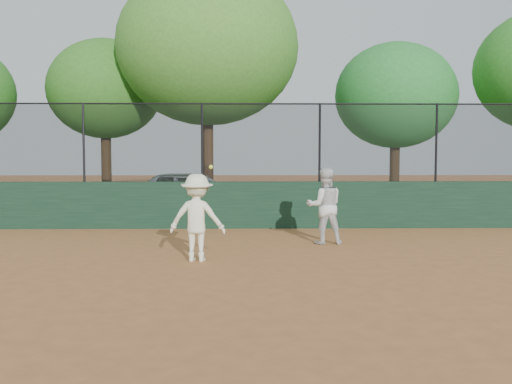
{
  "coord_description": "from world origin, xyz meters",
  "views": [
    {
      "loc": [
        0.59,
        -8.56,
        1.95
      ],
      "look_at": [
        0.8,
        2.2,
        1.2
      ],
      "focal_mm": 40.0,
      "sensor_mm": 36.0,
      "label": 1
    }
  ],
  "objects_px": {
    "player_main": "(197,218)",
    "tree_2": "(208,47)",
    "tree_1": "(105,89)",
    "parked_car": "(193,194)",
    "player_second": "(325,206)",
    "tree_3": "(396,96)"
  },
  "relations": [
    {
      "from": "player_main",
      "to": "tree_2",
      "type": "height_order",
      "value": "tree_2"
    },
    {
      "from": "player_main",
      "to": "tree_1",
      "type": "xyz_separation_m",
      "value": [
        -4.14,
        10.5,
        3.41
      ]
    },
    {
      "from": "tree_1",
      "to": "parked_car",
      "type": "bearing_deg",
      "value": -45.98
    },
    {
      "from": "parked_car",
      "to": "player_second",
      "type": "height_order",
      "value": "player_second"
    },
    {
      "from": "tree_3",
      "to": "player_second",
      "type": "bearing_deg",
      "value": -113.44
    },
    {
      "from": "tree_1",
      "to": "tree_2",
      "type": "xyz_separation_m",
      "value": [
        3.76,
        -1.32,
        1.27
      ]
    },
    {
      "from": "player_second",
      "to": "tree_2",
      "type": "bearing_deg",
      "value": -70.46
    },
    {
      "from": "parked_car",
      "to": "tree_3",
      "type": "height_order",
      "value": "tree_3"
    },
    {
      "from": "parked_car",
      "to": "tree_2",
      "type": "distance_m",
      "value": 5.27
    },
    {
      "from": "parked_car",
      "to": "tree_3",
      "type": "xyz_separation_m",
      "value": [
        7.05,
        3.71,
        3.29
      ]
    },
    {
      "from": "tree_2",
      "to": "tree_3",
      "type": "height_order",
      "value": "tree_2"
    },
    {
      "from": "parked_car",
      "to": "tree_2",
      "type": "bearing_deg",
      "value": -2.94
    },
    {
      "from": "player_second",
      "to": "tree_2",
      "type": "distance_m",
      "value": 9.12
    },
    {
      "from": "player_main",
      "to": "tree_3",
      "type": "height_order",
      "value": "tree_3"
    },
    {
      "from": "player_main",
      "to": "tree_2",
      "type": "relative_size",
      "value": 0.21
    },
    {
      "from": "parked_car",
      "to": "player_main",
      "type": "bearing_deg",
      "value": -169.2
    },
    {
      "from": "player_second",
      "to": "player_main",
      "type": "xyz_separation_m",
      "value": [
        -2.55,
        -1.9,
        -0.03
      ]
    },
    {
      "from": "parked_car",
      "to": "player_main",
      "type": "xyz_separation_m",
      "value": [
        0.7,
        -6.94,
        0.07
      ]
    },
    {
      "from": "parked_car",
      "to": "player_second",
      "type": "bearing_deg",
      "value": -142.07
    },
    {
      "from": "parked_car",
      "to": "tree_2",
      "type": "height_order",
      "value": "tree_2"
    },
    {
      "from": "player_main",
      "to": "tree_1",
      "type": "distance_m",
      "value": 11.79
    },
    {
      "from": "player_main",
      "to": "player_second",
      "type": "bearing_deg",
      "value": 36.7
    }
  ]
}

